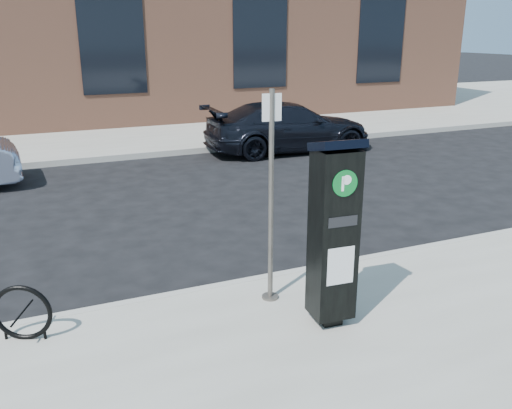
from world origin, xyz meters
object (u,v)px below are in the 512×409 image
parking_kiosk (333,232)px  bike_rack (22,313)px  sign_pole (271,200)px  car_dark (289,127)px

parking_kiosk → bike_rack: size_ratio=3.34×
sign_pole → bike_rack: sign_pole is taller
parking_kiosk → bike_rack: 3.27m
parking_kiosk → car_dark: bearing=70.1°
sign_pole → parking_kiosk: bearing=-59.9°
parking_kiosk → sign_pole: size_ratio=0.84×
bike_rack → parking_kiosk: bearing=5.6°
bike_rack → car_dark: 10.33m
parking_kiosk → sign_pole: sign_pole is taller
parking_kiosk → sign_pole: 0.86m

